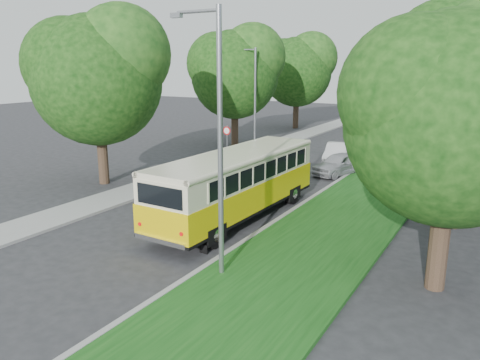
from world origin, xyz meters
The scene contains 13 objects.
ground centered at (0.00, 0.00, 0.00)m, with size 120.00×120.00×0.00m, color #2A2A2C.
curb centered at (3.60, 5.00, 0.07)m, with size 0.20×70.00×0.15m, color gray.
grass_verge centered at (5.95, 5.00, 0.07)m, with size 4.50×70.00×0.13m, color #144813.
sidewalk centered at (-4.80, 5.00, 0.06)m, with size 2.20×70.00×0.12m, color gray.
treeline centered at (3.15, 17.99, 5.93)m, with size 24.27×41.91×9.46m.
lamppost_near centered at (4.21, -2.50, 4.37)m, with size 1.71×0.16×8.00m.
lamppost_far centered at (-4.70, 16.00, 4.12)m, with size 1.71×0.16×7.50m.
warning_sign centered at (-4.50, 11.98, 1.71)m, with size 0.56×0.10×2.50m.
vintage_bus centered at (1.89, 2.49, 1.45)m, with size 2.51×9.76×2.90m, color yellow, non-canonical shape.
car_silver centered at (3.00, 12.48, 0.66)m, with size 1.55×3.86×1.31m, color #ABABB0.
car_white centered at (1.83, 15.57, 0.67)m, with size 1.41×4.05×1.33m, color silver.
car_blue centered at (1.16, 23.78, 0.66)m, with size 1.85×4.55×1.32m, color navy.
car_grey centered at (1.10, 27.25, 0.68)m, with size 2.24×4.86×1.35m, color slate.
Camera 1 is at (11.57, -13.79, 6.46)m, focal length 35.00 mm.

